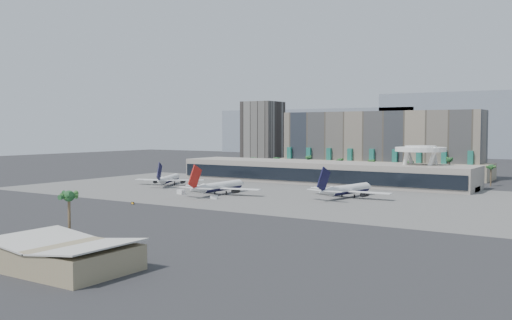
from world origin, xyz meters
The scene contains 16 objects.
ground centered at (0.00, 0.00, 0.00)m, with size 900.00×900.00×0.00m, color #232326.
apron_pad centered at (0.00, 55.00, 0.03)m, with size 260.00×130.00×0.06m, color #5B5B59.
mountain_ridge centered at (27.88, 470.00, 29.89)m, with size 680.00×60.00×70.00m.
hotel centered at (10.00, 174.41, 16.81)m, with size 140.00×30.00×42.00m.
office_tower centered at (-95.00, 200.00, 22.94)m, with size 30.00×30.00×52.00m.
terminal centered at (0.00, 109.84, 6.52)m, with size 170.00×32.50×14.50m.
saucer_structure centered at (55.00, 116.00, 18.45)m, with size 26.00×26.00×21.89m.
palm_row centered at (7.00, 145.00, 10.50)m, with size 157.80×2.80×13.10m.
hangar_right centered at (42.00, -100.00, 2.95)m, with size 30.55×20.60×6.89m.
airliner_left centered at (-63.50, 53.31, 3.46)m, with size 35.82×36.85×13.70m.
airliner_centre centered at (-14.28, 33.09, 3.79)m, with size 42.26×43.45×15.01m.
airliner_right centered at (41.02, 53.86, 3.73)m, with size 41.02×42.57×14.79m.
service_vehicle_a centered at (-30.03, 24.05, 1.05)m, with size 4.31×2.11×2.11m, color silver.
service_vehicle_b centered at (-5.91, 17.75, 0.77)m, with size 3.00×1.71×1.54m, color white.
taxiway_sign centered at (-23.34, -14.02, 0.48)m, with size 2.11×0.86×0.96m.
near_palm_b centered at (28.15, -87.30, 12.44)m, with size 6.00×6.00×15.36m.
Camera 1 is at (143.54, -180.56, 30.65)m, focal length 40.00 mm.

